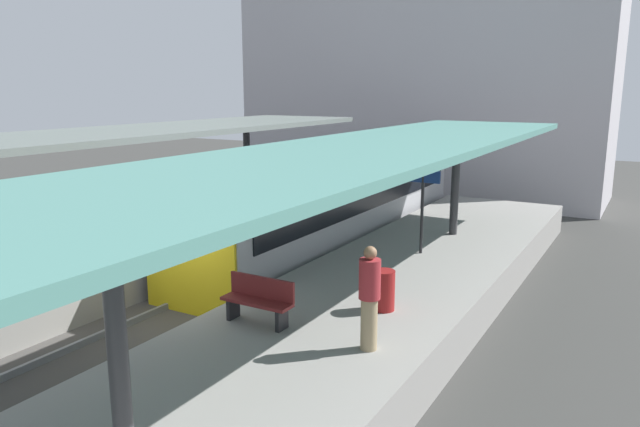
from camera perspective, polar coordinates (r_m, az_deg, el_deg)
The scene contains 14 objects.
ground_plane at distance 13.84m, azimuth -13.42°, elevation -10.74°, with size 80.00×80.00×0.00m, color #383835.
platform_left at distance 16.40m, azimuth -23.29°, elevation -5.94°, with size 4.40×28.00×1.00m, color gray.
platform_right at distance 11.54m, azimuth 0.69°, elevation -12.42°, with size 4.40×28.00×1.00m, color gray.
track_ballast at distance 13.80m, azimuth -13.44°, elevation -10.36°, with size 3.20×28.00×0.20m, color #423F3D.
rail_near_side at distance 14.22m, azimuth -15.62°, elevation -9.07°, with size 0.08×28.00×0.14m, color slate.
rail_far_side at distance 13.28m, azimuth -11.18°, elevation -10.36°, with size 0.08×28.00×0.14m, color slate.
commuter_train at distance 19.06m, azimuth 1.46°, elevation 1.26°, with size 2.78×13.81×3.10m.
canopy_left at distance 16.59m, azimuth -20.43°, elevation 6.97°, with size 4.18×21.00×3.15m.
canopy_right at distance 11.82m, azimuth 4.08°, elevation 5.86°, with size 4.18×21.00×3.13m.
platform_bench at distance 11.06m, azimuth -5.92°, elevation -8.19°, with size 1.40×0.41×0.86m.
platform_sign at distance 15.54m, azimuth 9.88°, elevation 2.00°, with size 0.90×0.08×2.21m.
litter_bin at distance 11.71m, azimuth 6.15°, elevation -7.37°, with size 0.44×0.44×0.80m, color maroon.
passenger_near_bench at distance 9.81m, azimuth 4.79°, elevation -7.96°, with size 0.36×0.36×1.78m.
station_building_backdrop at distance 31.13m, azimuth 9.77°, elevation 12.22°, with size 18.00×6.00×11.00m, color #B7B2B7.
Camera 1 is at (8.93, -9.17, 5.26)m, focal length 33.19 mm.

